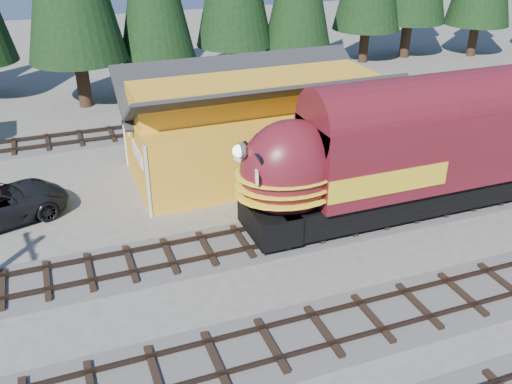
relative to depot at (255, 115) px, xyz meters
name	(u,v)px	position (x,y,z in m)	size (l,w,h in m)	color
ground	(358,283)	(0.00, -10.50, -2.96)	(120.00, 120.00, 0.00)	#6B665B
track_siding	(500,191)	(10.00, -6.50, -2.90)	(68.00, 3.20, 0.33)	#4C4947
track_spur	(44,144)	(-10.00, 7.50, -2.90)	(32.00, 3.20, 0.33)	#4C4947
depot	(255,115)	(0.00, 0.00, 0.00)	(12.80, 7.00, 5.30)	gold
locomotive	(419,154)	(5.06, -6.50, -0.26)	(17.16, 3.41, 4.67)	black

